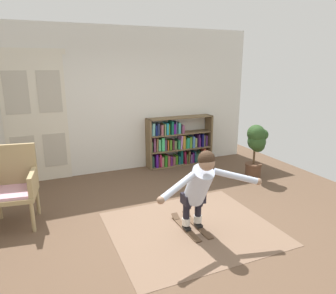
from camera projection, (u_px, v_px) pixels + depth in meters
ground_plane at (167, 225)px, 4.35m from camera, size 7.20×7.20×0.00m
back_wall at (116, 101)px, 6.28m from camera, size 6.00×0.10×2.90m
double_door at (36, 117)px, 5.70m from camera, size 1.22×0.05×2.45m
rug at (192, 228)px, 4.27m from camera, size 2.16×1.87×0.01m
bookshelf at (177, 144)px, 6.84m from camera, size 1.50×0.30×1.07m
wicker_chair at (13, 184)px, 4.28m from camera, size 0.68×0.68×1.10m
potted_plant at (256, 143)px, 5.94m from camera, size 0.39×0.40×1.07m
skis_pair at (191, 226)px, 4.29m from camera, size 0.28×0.74×0.07m
person_skier at (200, 185)px, 3.93m from camera, size 1.43×0.65×1.12m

